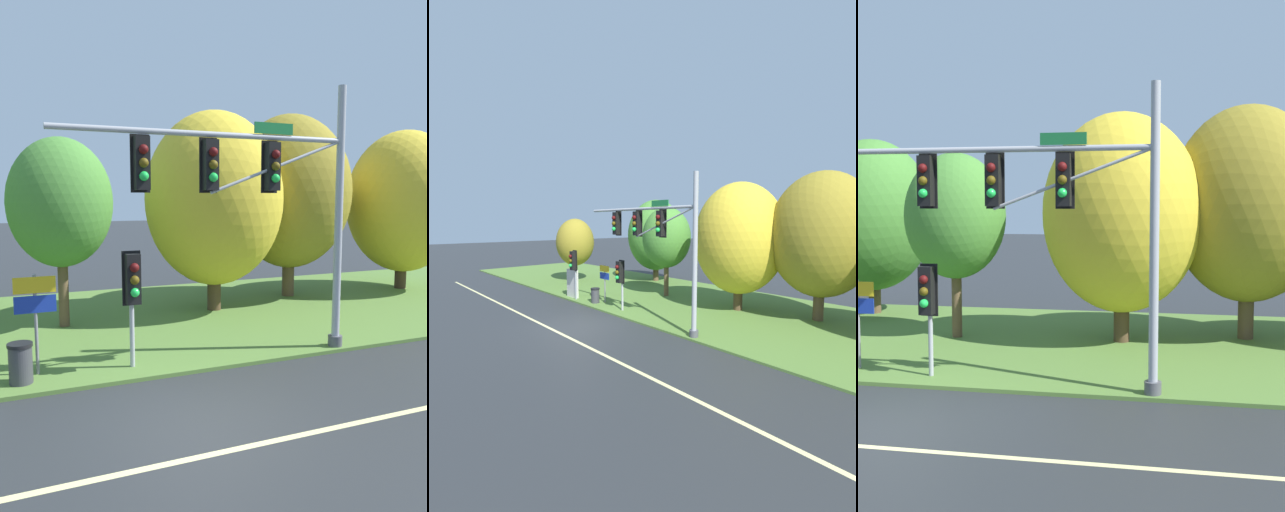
% 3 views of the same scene
% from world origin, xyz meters
% --- Properties ---
extents(ground_plane, '(160.00, 160.00, 0.00)m').
position_xyz_m(ground_plane, '(0.00, 0.00, 0.00)').
color(ground_plane, '#282B2D').
extents(grass_verge, '(48.00, 11.50, 0.10)m').
position_xyz_m(grass_verge, '(0.00, 8.25, 0.05)').
color(grass_verge, '#517533').
rests_on(grass_verge, ground).
extents(traffic_signal_mast, '(7.85, 0.49, 7.17)m').
position_xyz_m(traffic_signal_mast, '(2.86, 2.82, 4.54)').
color(traffic_signal_mast, '#9EA0A5').
rests_on(traffic_signal_mast, grass_verge).
extents(pedestrian_signal_near_kerb, '(0.46, 0.55, 2.91)m').
position_xyz_m(pedestrian_signal_near_kerb, '(-0.47, 3.19, 2.18)').
color(pedestrian_signal_near_kerb, '#9EA0A5').
rests_on(pedestrian_signal_near_kerb, grass_verge).
extents(route_sign_post, '(0.95, 0.08, 2.40)m').
position_xyz_m(route_sign_post, '(-2.68, 3.70, 1.73)').
color(route_sign_post, slate).
rests_on(route_sign_post, grass_verge).
extents(tree_left_of_mast, '(4.83, 4.83, 6.98)m').
position_xyz_m(tree_left_of_mast, '(-6.57, 11.91, 4.05)').
color(tree_left_of_mast, brown).
rests_on(tree_left_of_mast, grass_verge).
extents(tree_behind_signpost, '(3.30, 3.30, 6.08)m').
position_xyz_m(tree_behind_signpost, '(-1.57, 8.08, 4.10)').
color(tree_behind_signpost, brown).
rests_on(tree_behind_signpost, grass_verge).
extents(tree_mid_verge, '(5.06, 5.06, 7.29)m').
position_xyz_m(tree_mid_verge, '(3.88, 8.40, 4.22)').
color(tree_mid_verge, '#4C3823').
rests_on(tree_mid_verge, grass_verge).
extents(tree_tall_centre, '(5.09, 5.09, 7.59)m').
position_xyz_m(tree_tall_centre, '(7.84, 9.62, 4.49)').
color(tree_tall_centre, brown).
rests_on(tree_tall_centre, grass_verge).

